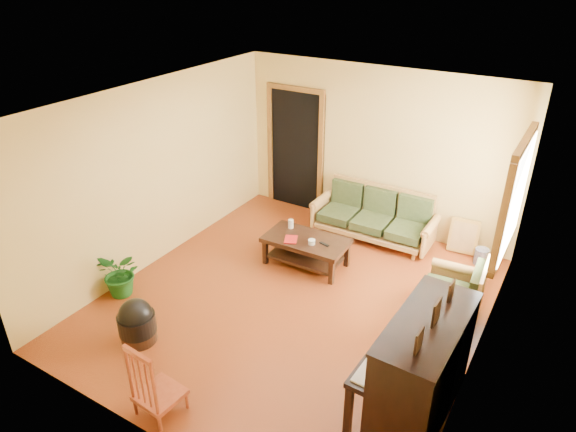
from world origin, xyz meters
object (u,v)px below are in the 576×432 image
Objects in this scene: coffee_table at (306,252)px; piano at (421,372)px; footstool at (137,326)px; armchair at (450,290)px; sofa at (373,216)px; red_chair at (157,378)px; potted_plant at (121,274)px; ceramic_crock at (481,256)px.

coffee_table is 0.88× the size of piano.
coffee_table is at bearing 142.59° from piano.
footstool is (-3.14, -0.57, -0.39)m from piano.
armchair reaches higher than footstool.
sofa is 4.31m from red_chair.
armchair is at bearing 37.44° from footstool.
potted_plant is (-1.80, 1.18, -0.11)m from red_chair.
potted_plant is at bearing -140.26° from ceramic_crock.
sofa is 3.82m from potted_plant.
potted_plant is at bearing 147.06° from footstool.
sofa is 2.91× the size of potted_plant.
footstool is 0.67× the size of potted_plant.
footstool is 0.50× the size of red_chair.
ceramic_crock is (1.65, 0.12, -0.28)m from sofa.
potted_plant reaches higher than ceramic_crock.
piano is at bearing 10.31° from footstool.
piano is 3.24m from ceramic_crock.
coffee_table is 2.55m from ceramic_crock.
piano is at bearing 33.72° from red_chair.
ceramic_crock is (2.17, 1.33, -0.09)m from coffee_table.
red_chair reaches higher than footstool.
red_chair is 4.88m from ceramic_crock.
coffee_table is 1.36× the size of red_chair.
armchair is 1.71m from piano.
sofa is 4.33× the size of footstool.
red_chair is 2.16m from potted_plant.
coffee_table is 2.97m from piano.
footstool is at bearing -32.94° from potted_plant.
sofa is 1.39× the size of piano.
potted_plant is (-2.23, -3.10, -0.08)m from sofa.
ceramic_crock is at bearing 39.74° from potted_plant.
sofa reaches higher than potted_plant.
coffee_table is at bearing 70.47° from footstool.
coffee_table is 4.80× the size of ceramic_crock.
piano is (1.75, -3.08, 0.19)m from sofa.
red_chair is at bearing -95.90° from sofa.
coffee_table is at bearing -148.56° from ceramic_crock.
coffee_table is 2.73× the size of footstool.
footstool is at bearing -146.68° from armchair.
ceramic_crock is at bearing 82.94° from armchair.
sofa is at bearing -175.77° from ceramic_crock.
coffee_table is at bearing 48.01° from potted_plant.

